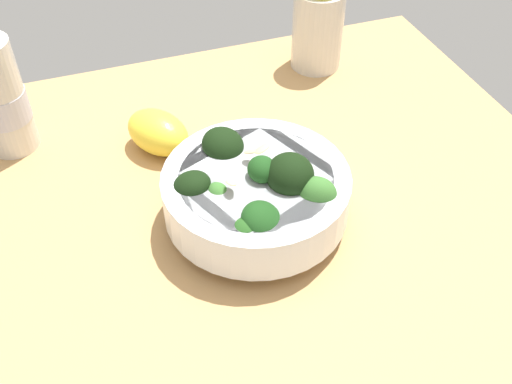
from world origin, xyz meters
TOP-DOWN VIEW (x-y plane):
  - ground_plane at (0.00, 0.00)cm, footprint 66.63×66.63cm
  - bowl_of_broccoli at (-3.95, -1.79)cm, footprint 19.06×19.06cm
  - lemon_wedge at (-10.92, 13.26)cm, footprint 9.18×9.97cm
  - bottle_tall at (14.26, 24.52)cm, footprint 6.98×6.98cm

SIDE VIEW (x-z plane):
  - ground_plane at x=0.00cm, z-range -4.77..0.00cm
  - lemon_wedge at x=-10.92cm, z-range 0.00..5.03cm
  - bowl_of_broccoli at x=-3.95cm, z-range -0.57..8.89cm
  - bottle_tall at x=14.26cm, z-range -0.26..12.33cm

